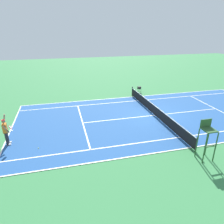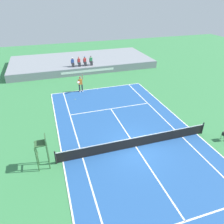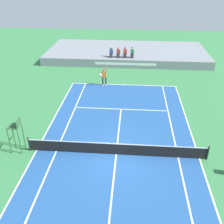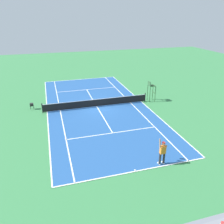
% 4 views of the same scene
% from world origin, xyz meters
% --- Properties ---
extents(ground_plane, '(80.00, 80.00, 0.00)m').
position_xyz_m(ground_plane, '(0.00, 0.00, 0.00)').
color(ground_plane, '#387F47').
extents(court, '(11.08, 23.88, 0.03)m').
position_xyz_m(court, '(0.00, 0.00, 0.01)').
color(court, '#235193').
rests_on(court, ground).
extents(net, '(11.98, 0.10, 1.07)m').
position_xyz_m(net, '(0.00, 0.00, 0.52)').
color(net, black).
rests_on(net, ground).
extents(tennis_player, '(0.76, 0.65, 2.08)m').
position_xyz_m(tennis_player, '(-2.05, 11.63, 0.99)').
color(tennis_player, '#232328').
rests_on(tennis_player, ground).
extents(tennis_ball, '(0.07, 0.07, 0.07)m').
position_xyz_m(tennis_ball, '(-3.11, 9.64, 0.03)').
color(tennis_ball, '#D1E533').
rests_on(tennis_ball, ground).
extents(umpire_chair, '(0.77, 0.77, 2.44)m').
position_xyz_m(umpire_chair, '(-6.66, 0.00, 1.56)').
color(umpire_chair, '#2D562D').
rests_on(umpire_chair, ground).
extents(ball_hopper, '(0.36, 0.36, 0.70)m').
position_xyz_m(ball_hopper, '(7.05, -1.29, 0.57)').
color(ball_hopper, black).
rests_on(ball_hopper, ground).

